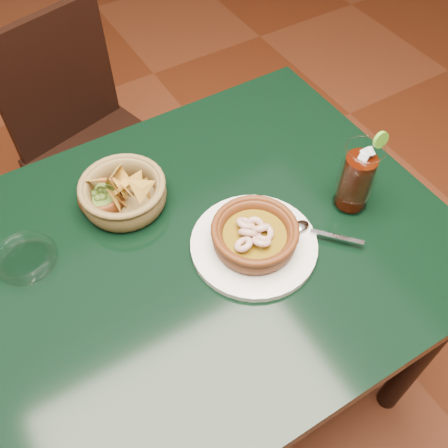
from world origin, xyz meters
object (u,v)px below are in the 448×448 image
dining_table (162,291)px  chip_basket (123,193)px  cola_drink (357,178)px  dining_chair (92,143)px  shrimp_plate (255,238)px

dining_table → chip_basket: chip_basket is taller
dining_table → cola_drink: 0.47m
dining_chair → shrimp_plate: size_ratio=2.73×
dining_chair → shrimp_plate: 0.83m
shrimp_plate → dining_chair: bearing=97.5°
dining_table → shrimp_plate: (0.19, -0.06, 0.13)m
dining_chair → shrimp_plate: dining_chair is taller
shrimp_plate → cola_drink: bearing=-2.5°
dining_table → cola_drink: cola_drink is taller
shrimp_plate → chip_basket: 0.29m
shrimp_plate → chip_basket: size_ratio=1.47×
shrimp_plate → chip_basket: (-0.17, 0.24, 0.00)m
dining_chair → shrimp_plate: (0.10, -0.76, 0.31)m
chip_basket → cola_drink: cola_drink is taller
dining_chair → chip_basket: chip_basket is taller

